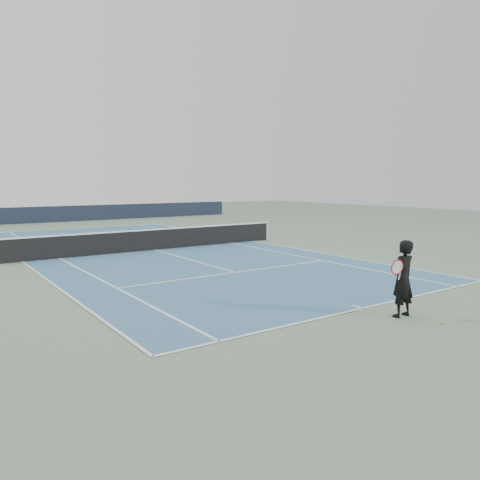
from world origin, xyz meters
TOP-DOWN VIEW (x-y plane):
  - ground at (0.00, 0.00)m, footprint 80.00×80.00m
  - court_surface at (0.00, 0.00)m, footprint 10.97×23.77m
  - tennis_net at (0.00, 0.00)m, footprint 12.90×0.10m
  - windscreen_far at (0.00, 17.88)m, footprint 30.00×0.25m
  - tennis_player at (0.20, -12.82)m, footprint 0.78×0.48m
  - tennis_ball at (0.44, -13.68)m, footprint 0.06×0.06m

SIDE VIEW (x-z plane):
  - ground at x=0.00m, z-range 0.00..0.00m
  - court_surface at x=0.00m, z-range 0.00..0.01m
  - tennis_ball at x=0.44m, z-range 0.00..0.06m
  - tennis_net at x=0.00m, z-range -0.03..1.04m
  - windscreen_far at x=0.00m, z-range 0.00..1.20m
  - tennis_player at x=0.20m, z-range 0.00..1.76m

